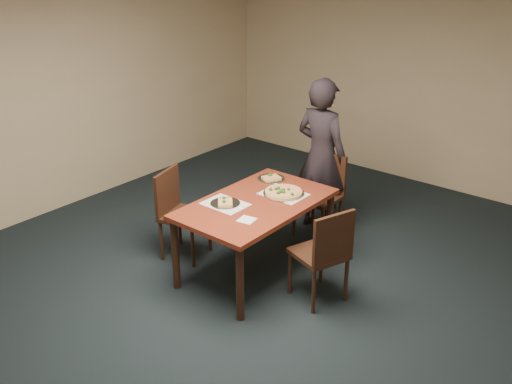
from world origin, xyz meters
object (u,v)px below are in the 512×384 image
Objects in this scene: chair_left at (178,209)px; diner at (321,156)px; dining_table at (256,211)px; chair_far at (323,190)px; chair_right at (325,251)px; slice_plate_far at (271,178)px; pizza_pan at (283,192)px; slice_plate_near at (225,203)px.

diner is at bearing -44.55° from chair_left.
dining_table is 1.10m from chair_far.
chair_right is 3.25× the size of slice_plate_far.
chair_right is 0.80m from pizza_pan.
diner is 0.90m from pizza_pan.
dining_table is 0.87m from chair_left.
diner is 1.42m from slice_plate_near.
diner is 0.69m from slice_plate_far.
diner is (-0.10, 0.10, 0.34)m from chair_far.
slice_plate_far is (-1.01, 0.55, 0.25)m from chair_right.
pizza_pan is at bearing -95.60° from chair_right.
pizza_pan is (0.15, -0.89, -0.08)m from diner.
chair_right is 1.51m from diner.
chair_far is 1.00× the size of chair_right.
chair_left is at bearing -128.36° from slice_plate_far.
slice_plate_near is at bearing -118.54° from pizza_pan.
dining_table is 1.65× the size of chair_right.
dining_table is at bearing -107.31° from pizza_pan.
slice_plate_far is (-0.27, -0.56, 0.25)m from chair_far.
slice_plate_near is (-0.19, -0.22, 0.11)m from dining_table.
diner reaches higher than chair_left.
pizza_pan reaches higher than dining_table.
chair_right is at bearing -1.28° from dining_table.
dining_table is 0.88× the size of diner.
chair_right is at bearing -24.81° from pizza_pan.
diner reaches higher than pizza_pan.
diner is 6.11× the size of slice_plate_far.
slice_plate_far is (-0.23, 0.53, 0.10)m from dining_table.
chair_far is at bearing 139.02° from diner.
chair_right is 0.53× the size of diner.
chair_right is at bearing -28.35° from slice_plate_far.
chair_far is at bearing 64.15° from slice_plate_far.
chair_far is 1.33m from chair_right.
chair_left is (-0.83, -0.23, -0.14)m from dining_table.
chair_left is 0.69m from slice_plate_near.
dining_table is at bearing -91.13° from chair_far.
chair_right reaches higher than pizza_pan.
chair_far is at bearing -126.95° from chair_right.
slice_plate_near is (-0.13, -1.41, -0.09)m from diner.
chair_right is at bearing -55.14° from chair_far.
chair_left is 1.63m from chair_right.
slice_plate_near is (-0.23, -1.31, 0.25)m from chair_far.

